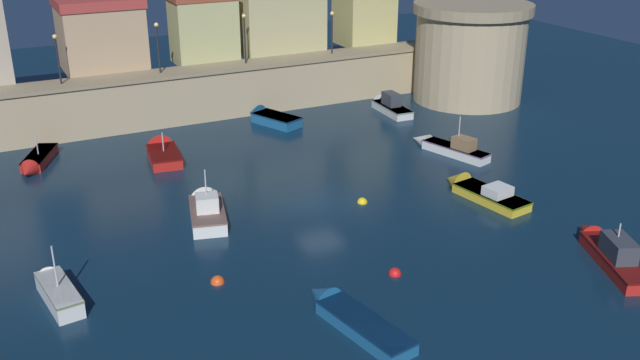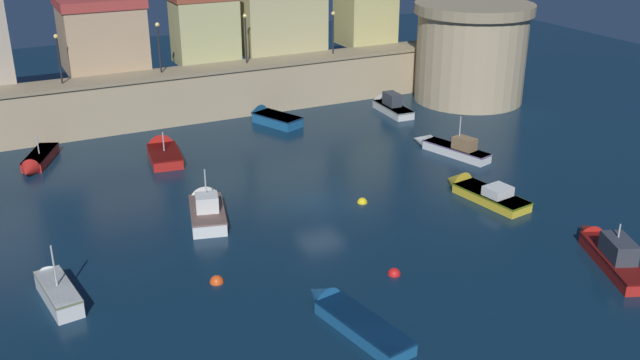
% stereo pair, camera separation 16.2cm
% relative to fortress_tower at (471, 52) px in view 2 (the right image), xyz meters
% --- Properties ---
extents(ground_plane, '(103.46, 103.46, 0.00)m').
position_rel_fortress_tower_xyz_m(ground_plane, '(-20.48, -13.47, -4.06)').
color(ground_plane, '#0C2338').
extents(quay_wall, '(40.76, 2.95, 3.90)m').
position_rel_fortress_tower_xyz_m(quay_wall, '(-20.48, 5.10, -2.10)').
color(quay_wall, tan).
rests_on(quay_wall, ground).
extents(old_town_backdrop, '(38.21, 5.46, 8.78)m').
position_rel_fortress_tower_xyz_m(old_town_backdrop, '(-21.98, 8.49, 3.16)').
color(old_town_backdrop, '#B0A08C').
rests_on(old_town_backdrop, ground).
extents(fortress_tower, '(9.61, 9.61, 8.00)m').
position_rel_fortress_tower_xyz_m(fortress_tower, '(0.00, 0.00, 0.00)').
color(fortress_tower, tan).
rests_on(fortress_tower, ground).
extents(quay_lamp_0, '(0.32, 0.32, 3.46)m').
position_rel_fortress_tower_xyz_m(quay_lamp_0, '(-31.51, 5.10, 2.14)').
color(quay_lamp_0, black).
rests_on(quay_lamp_0, quay_wall).
extents(quay_lamp_1, '(0.32, 0.32, 3.69)m').
position_rel_fortress_tower_xyz_m(quay_lamp_1, '(-24.46, 5.10, 2.28)').
color(quay_lamp_1, black).
rests_on(quay_lamp_1, quay_wall).
extents(quay_lamp_2, '(0.32, 0.32, 3.81)m').
position_rel_fortress_tower_xyz_m(quay_lamp_2, '(-17.71, 5.10, 2.34)').
color(quay_lamp_2, black).
rests_on(quay_lamp_2, quay_wall).
extents(quay_lamp_3, '(0.32, 0.32, 3.43)m').
position_rel_fortress_tower_xyz_m(quay_lamp_3, '(-10.13, 5.10, 2.13)').
color(quay_lamp_3, black).
rests_on(quay_lamp_3, quay_wall).
extents(moored_boat_0, '(3.73, 6.59, 2.58)m').
position_rel_fortress_tower_xyz_m(moored_boat_0, '(-11.03, -25.66, -3.53)').
color(moored_boat_0, red).
rests_on(moored_boat_0, ground).
extents(moored_boat_1, '(1.72, 4.74, 2.89)m').
position_rel_fortress_tower_xyz_m(moored_boat_1, '(-35.44, -17.26, -3.61)').
color(moored_boat_1, white).
rests_on(moored_boat_1, ground).
extents(moored_boat_2, '(1.70, 5.51, 1.98)m').
position_rel_fortress_tower_xyz_m(moored_boat_2, '(-7.63, 0.23, -3.58)').
color(moored_boat_2, silver).
rests_on(moored_boat_2, ground).
extents(moored_boat_3, '(2.95, 5.41, 3.46)m').
position_rel_fortress_tower_xyz_m(moored_boat_3, '(-26.84, -12.18, -3.56)').
color(moored_boat_3, white).
rests_on(moored_boat_3, ground).
extents(moored_boat_4, '(2.44, 4.91, 2.52)m').
position_rel_fortress_tower_xyz_m(moored_boat_4, '(-26.57, -2.11, -3.68)').
color(moored_boat_4, red).
rests_on(moored_boat_4, ground).
extents(moored_boat_5, '(2.48, 6.26, 1.37)m').
position_rel_fortress_tower_xyz_m(moored_boat_5, '(-24.83, -24.73, -3.73)').
color(moored_boat_5, '#195689').
rests_on(moored_boat_5, ground).
extents(moored_boat_6, '(3.40, 5.09, 1.63)m').
position_rel_fortress_tower_xyz_m(moored_boat_6, '(-17.32, 1.64, -3.66)').
color(moored_boat_6, '#195689').
rests_on(moored_boat_6, ground).
extents(moored_boat_7, '(2.49, 6.03, 1.60)m').
position_rel_fortress_tower_xyz_m(moored_boat_7, '(-11.80, -16.68, -3.70)').
color(moored_boat_7, gold).
rests_on(moored_boat_7, ground).
extents(moored_boat_8, '(2.87, 6.26, 3.03)m').
position_rel_fortress_tower_xyz_m(moored_boat_8, '(-9.11, -9.95, -3.61)').
color(moored_boat_8, white).
rests_on(moored_boat_8, ground).
extents(moored_boat_9, '(3.18, 5.16, 2.20)m').
position_rel_fortress_tower_xyz_m(moored_boat_9, '(-34.31, -0.14, -3.72)').
color(moored_boat_9, red).
rests_on(moored_boat_9, ground).
extents(mooring_buoy_0, '(0.66, 0.66, 0.66)m').
position_rel_fortress_tower_xyz_m(mooring_buoy_0, '(-28.67, -19.22, -4.06)').
color(mooring_buoy_0, '#EA4C19').
rests_on(mooring_buoy_0, ground).
extents(mooring_buoy_1, '(0.62, 0.62, 0.62)m').
position_rel_fortress_tower_xyz_m(mooring_buoy_1, '(-20.99, -22.22, -4.06)').
color(mooring_buoy_1, red).
rests_on(mooring_buoy_1, ground).
extents(mooring_buoy_2, '(0.59, 0.59, 0.59)m').
position_rel_fortress_tower_xyz_m(mooring_buoy_2, '(-18.32, -14.46, -4.06)').
color(mooring_buoy_2, yellow).
rests_on(mooring_buoy_2, ground).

